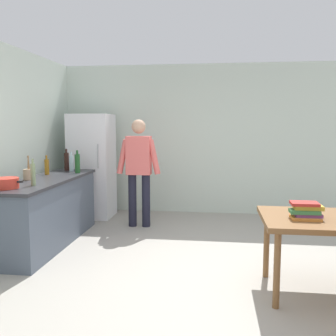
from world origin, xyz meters
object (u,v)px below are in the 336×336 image
bottle_beer_brown (78,164)px  book_stack (306,211)px  bottle_wine_green (77,163)px  bottle_wine_dark (67,161)px  refrigerator (92,166)px  bottle_water_clear (71,163)px  person (139,166)px  bottle_oil_amber (47,167)px  cooking_pot (6,183)px  bottle_vinegar_tall (33,174)px  utensil_jar (28,174)px

bottle_beer_brown → book_stack: 3.69m
bottle_wine_green → bottle_wine_dark: same height
refrigerator → bottle_wine_green: (0.10, -0.96, 0.15)m
bottle_wine_green → bottle_water_clear: bearing=135.0°
person → bottle_oil_amber: bearing=-152.3°
person → book_stack: bearing=-47.4°
refrigerator → book_stack: size_ratio=6.03×
person → cooking_pot: person is taller
refrigerator → bottle_beer_brown: refrigerator is taller
person → cooking_pot: size_ratio=4.25×
refrigerator → bottle_wine_dark: bearing=-104.8°
refrigerator → bottle_vinegar_tall: refrigerator is taller
person → utensil_jar: bearing=-136.6°
refrigerator → bottle_wine_dark: 0.73m
bottle_wine_dark → bottle_water_clear: size_ratio=1.13×
cooking_pot → bottle_oil_amber: (-0.07, 1.19, 0.06)m
cooking_pot → book_stack: 3.22m
utensil_jar → bottle_oil_amber: (0.02, 0.53, 0.04)m
bottle_oil_amber → book_stack: bearing=-25.8°
refrigerator → bottle_oil_amber: bearing=-102.9°
bottle_beer_brown → bottle_oil_amber: bearing=-114.7°
cooking_pot → bottle_wine_dark: bottle_wine_dark is taller
person → bottle_wine_green: bearing=-154.7°
bottle_oil_amber → utensil_jar: bearing=-91.7°
cooking_pot → bottle_water_clear: bearing=84.9°
bottle_oil_amber → book_stack: size_ratio=0.94×
cooking_pot → bottle_wine_green: bearing=78.2°
refrigerator → bottle_vinegar_tall: bearing=-89.7°
bottle_wine_dark → bottle_beer_brown: size_ratio=1.31×
bottle_water_clear → bottle_wine_dark: bearing=138.0°
refrigerator → bottle_vinegar_tall: 2.17m
bottle_vinegar_tall → bottle_wine_green: bearing=85.9°
person → utensil_jar: size_ratio=5.31×
utensil_jar → bottle_vinegar_tall: same height
bottle_oil_amber → refrigerator: bearing=77.1°
person → bottle_wine_green: person is taller
bottle_water_clear → book_stack: bottle_water_clear is taller
person → bottle_wine_green: 0.95m
bottle_wine_green → book_stack: size_ratio=1.14×
refrigerator → book_stack: (2.99, -2.77, -0.08)m
bottle_vinegar_tall → bottle_wine_dark: (-0.19, 1.47, 0.01)m
person → bottle_wine_dark: bearing=-173.1°
cooking_pot → bottle_wine_green: 1.47m
person → bottle_oil_amber: (-1.22, -0.64, 0.04)m
refrigerator → cooking_pot: 2.40m
bottle_beer_brown → book_stack: bottle_beer_brown is taller
bottle_water_clear → bottle_vinegar_tall: bearing=-87.1°
bottle_water_clear → book_stack: 3.64m
refrigerator → cooking_pot: (-0.20, -2.39, 0.06)m
bottle_oil_amber → bottle_beer_brown: size_ratio=1.08×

